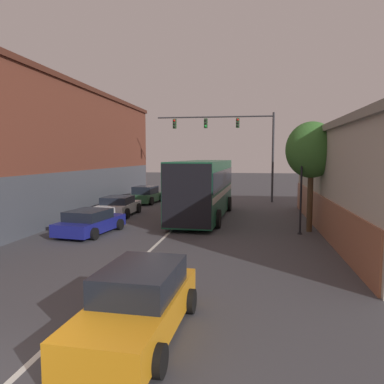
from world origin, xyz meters
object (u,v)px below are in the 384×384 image
Objects in this scene: parked_car_left_near at (90,222)px; parked_car_left_far at (119,206)px; parked_car_left_mid at (146,195)px; hatchback_foreground at (138,303)px; traffic_signal_gantry at (235,136)px; street_lamp at (301,191)px; bus at (203,186)px; street_tree_near at (311,151)px.

parked_car_left_far reaches higher than parked_car_left_near.
parked_car_left_near is 12.13m from parked_car_left_mid.
hatchback_foreground is 24.56m from traffic_signal_gantry.
street_lamp is at bearing -129.00° from parked_car_left_mid.
bus reaches higher than parked_car_left_far.
bus is 2.45× the size of parked_car_left_near.
parked_car_left_near is at bearing -171.68° from street_lamp.
hatchback_foreground is 0.81× the size of street_tree_near.
parked_car_left_near is 1.09× the size of street_lamp.
parked_car_left_near is 10.43m from street_lamp.
street_tree_near is at bearing -125.50° from parked_car_left_mid.
hatchback_foreground is 11.14m from parked_car_left_near.
parked_car_left_near is at bearing 140.85° from bus.
bus is at bearing 142.34° from street_lamp.
street_tree_near reaches higher than parked_car_left_mid.
parked_car_left_near is at bearing -168.20° from street_tree_near.
traffic_signal_gantry is 2.54× the size of street_lamp.
street_lamp is (10.82, -4.21, 1.51)m from parked_car_left_far.
traffic_signal_gantry is (1.50, 8.77, 3.54)m from bus.
parked_car_left_near is (-5.45, 9.71, -0.10)m from hatchback_foreground.
traffic_signal_gantry is at bearing -16.21° from parked_car_left_near.
parked_car_left_near is at bearing 31.80° from hatchback_foreground.
parked_car_left_near is (-4.90, -5.59, -1.40)m from bus.
parked_car_left_near is at bearing -173.88° from parked_car_left_far.
parked_car_left_mid is (-5.52, 6.52, -1.31)m from bus.
bus is 8.64m from parked_car_left_mid.
traffic_signal_gantry reaches higher than street_tree_near.
street_lamp is at bearing -125.82° from street_tree_near.
bus is 2.57× the size of parked_car_left_mid.
street_lamp is 0.70× the size of street_tree_near.
hatchback_foreground is 22.65m from parked_car_left_mid.
street_lamp reaches higher than parked_car_left_far.
parked_car_left_far is (0.00, -6.41, -0.05)m from parked_car_left_mid.
street_tree_near is (5.85, -3.34, 2.12)m from bus.
bus is 2.67× the size of street_lamp.
parked_car_left_mid is 15.23m from street_lamp.
bus is at bearing 150.25° from street_tree_near.
parked_car_left_far is (-6.07, 15.41, -0.07)m from hatchback_foreground.
traffic_signal_gantry is at bearing 106.47° from street_lamp.
street_tree_near is at bearing -70.37° from parked_car_left_near.
traffic_signal_gantry reaches higher than parked_car_left_far.
parked_car_left_far is (-5.51, 0.11, -1.37)m from bus.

